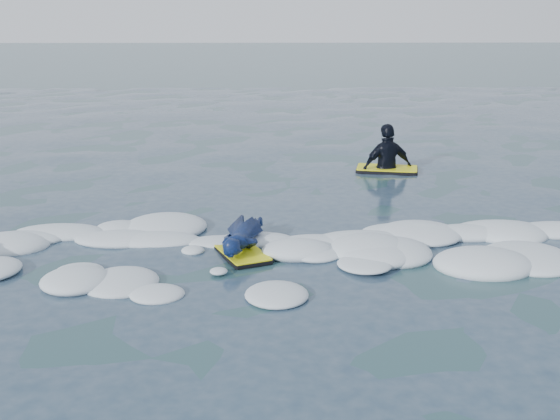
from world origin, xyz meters
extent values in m
plane|color=#1A3840|center=(0.00, 0.00, 0.00)|extent=(120.00, 120.00, 0.00)
cube|color=black|center=(0.75, 0.81, 0.03)|extent=(0.86, 1.08, 0.05)
cube|color=yellow|center=(0.75, 0.81, 0.07)|extent=(0.83, 1.06, 0.02)
imported|color=navy|center=(0.75, 1.06, 0.21)|extent=(0.75, 1.50, 0.34)
cube|color=black|center=(3.50, 5.73, 0.04)|extent=(1.32, 0.90, 0.06)
cube|color=yellow|center=(3.50, 5.73, 0.08)|extent=(1.29, 0.86, 0.02)
imported|color=black|center=(3.50, 5.73, 0.06)|extent=(1.15, 0.73, 1.82)
camera|label=1|loc=(1.09, -7.95, 3.16)|focal=45.00mm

